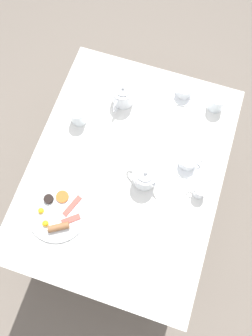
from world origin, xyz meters
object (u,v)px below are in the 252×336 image
water_glass_tall (217,102)px  creamer_jug (200,191)px  teacup_with_saucer_right (188,162)px  fork_by_plate (113,258)px  teapot_far (144,176)px  spoon_for_tea (159,131)px  knife_by_plate (166,281)px  teapot_near (123,95)px  teacup_with_saucer_left (184,91)px  water_glass_short (78,115)px  breakfast_plate (57,213)px

water_glass_tall → creamer_jug: (-0.03, 0.47, -0.01)m
teacup_with_saucer_right → fork_by_plate: (0.20, 0.53, -0.03)m
teapot_far → spoon_for_tea: size_ratio=1.40×
creamer_jug → knife_by_plate: (0.04, 0.42, -0.03)m
teapot_near → fork_by_plate: size_ratio=1.19×
teacup_with_saucer_left → water_glass_short: bearing=34.0°
knife_by_plate → teacup_with_saucer_left: bearing=-79.6°
breakfast_plate → fork_by_plate: breakfast_plate is taller
teapot_far → knife_by_plate: bearing=-38.5°
teapot_near → teacup_with_saucer_left: bearing=-53.8°
fork_by_plate → spoon_for_tea: size_ratio=1.24×
teapot_far → teacup_with_saucer_right: size_ratio=1.26×
teacup_with_saucer_right → creamer_jug: 0.15m
breakfast_plate → water_glass_short: bearing=-81.4°
breakfast_plate → spoon_for_tea: (-0.33, -0.54, -0.01)m
water_glass_tall → knife_by_plate: 0.89m
teacup_with_saucer_right → water_glass_tall: size_ratio=1.73×
creamer_jug → knife_by_plate: bearing=85.0°
teacup_with_saucer_left → teacup_with_saucer_right: size_ratio=1.00×
fork_by_plate → teacup_with_saucer_right: bearing=-110.3°
teapot_far → knife_by_plate: size_ratio=1.01×
water_glass_tall → knife_by_plate: water_glass_tall is taller
teapot_near → creamer_jug: 0.61m
spoon_for_tea → water_glass_short: bearing=9.3°
teacup_with_saucer_left → knife_by_plate: 0.93m
teapot_near → knife_by_plate: size_ratio=1.06×
water_glass_short → knife_by_plate: (-0.63, 0.61, -0.04)m
spoon_for_tea → teapot_far: bearing=90.3°
teapot_far → teacup_with_saucer_right: bearing=62.0°
teapot_near → spoon_for_tea: bearing=-104.7°
creamer_jug → knife_by_plate: 0.42m
teacup_with_saucer_left → water_glass_short: 0.55m
creamer_jug → water_glass_tall: bearing=-86.1°
water_glass_tall → fork_by_plate: (0.25, 0.87, -0.04)m
teacup_with_saucer_left → fork_by_plate: size_ratio=0.90×
creamer_jug → teapot_far: bearing=3.6°
water_glass_short → spoon_for_tea: water_glass_short is taller
teapot_near → water_glass_short: 0.25m
teacup_with_saucer_right → water_glass_short: water_glass_short is taller
water_glass_tall → knife_by_plate: (0.00, 0.89, -0.04)m
teacup_with_saucer_left → fork_by_plate: (0.08, 0.90, -0.03)m
teapot_near → breakfast_plate: bearing=-178.5°
water_glass_tall → teapot_far: bearing=64.8°
knife_by_plate → breakfast_plate: bearing=-12.9°
water_glass_short → creamer_jug: water_glass_short is taller
fork_by_plate → spoon_for_tea: 0.66m
teapot_far → spoon_for_tea: bearing=112.8°
teacup_with_saucer_left → knife_by_plate: bearing=100.4°
fork_by_plate → knife_by_plate: same height
fork_by_plate → breakfast_plate: bearing=-19.7°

